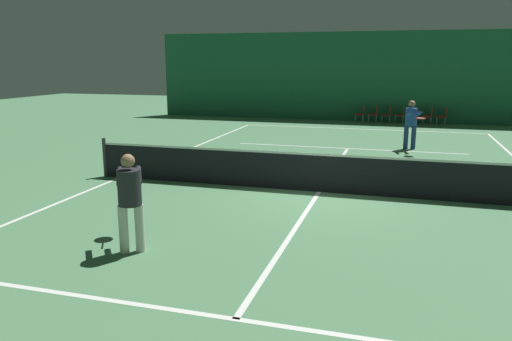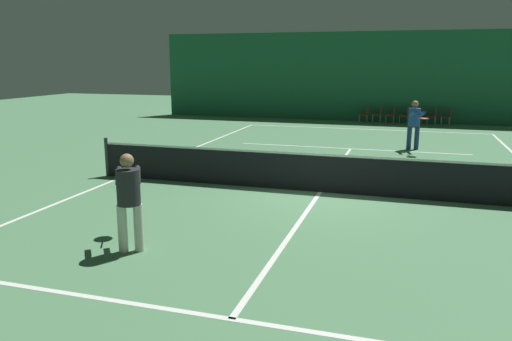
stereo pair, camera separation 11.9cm
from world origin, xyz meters
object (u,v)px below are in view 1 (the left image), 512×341
at_px(courtside_chair_4, 415,114).
at_px(courtside_chair_5, 429,115).
at_px(courtside_chair_0, 361,113).
at_px(player_near, 130,195).
at_px(courtside_chair_3, 401,114).
at_px(tennis_net, 320,171).
at_px(courtside_chair_6, 443,115).
at_px(courtside_chair_1, 374,113).
at_px(courtside_chair_2, 388,114).
at_px(player_far, 411,121).

bearing_deg(courtside_chair_4, courtside_chair_5, 90.00).
xyz_separation_m(courtside_chair_0, courtside_chair_5, (3.33, 0.00, 0.00)).
xyz_separation_m(player_near, courtside_chair_3, (4.17, 19.34, -0.49)).
bearing_deg(tennis_net, courtside_chair_0, 90.86).
xyz_separation_m(courtside_chair_0, courtside_chair_6, (4.00, 0.00, 0.00)).
relative_size(courtside_chair_1, courtside_chair_2, 1.00).
bearing_deg(courtside_chair_3, courtside_chair_2, -90.00).
bearing_deg(courtside_chair_2, courtside_chair_0, -90.00).
xyz_separation_m(courtside_chair_4, courtside_chair_6, (1.33, 0.00, 0.00)).
bearing_deg(player_near, courtside_chair_5, -45.57).
bearing_deg(courtside_chair_4, tennis_net, -9.51).
distance_m(tennis_net, courtside_chair_6, 15.09).
relative_size(courtside_chair_2, courtside_chair_6, 1.00).
distance_m(courtside_chair_4, courtside_chair_5, 0.67).
bearing_deg(courtside_chair_6, courtside_chair_1, -90.00).
bearing_deg(courtside_chair_0, courtside_chair_3, 90.00).
xyz_separation_m(courtside_chair_0, courtside_chair_4, (2.66, 0.00, 0.00)).
relative_size(player_far, courtside_chair_5, 2.09).
distance_m(courtside_chair_1, courtside_chair_6, 3.33).
height_order(courtside_chair_1, courtside_chair_4, same).
xyz_separation_m(player_near, courtside_chair_6, (6.17, 19.34, -0.49)).
relative_size(player_far, courtside_chair_4, 2.09).
distance_m(courtside_chair_2, courtside_chair_3, 0.67).
relative_size(player_near, courtside_chair_0, 1.99).
height_order(courtside_chair_0, courtside_chair_3, same).
relative_size(courtside_chair_0, courtside_chair_2, 1.00).
height_order(courtside_chair_2, courtside_chair_4, same).
height_order(player_far, courtside_chair_1, player_far).
bearing_deg(courtside_chair_6, tennis_net, -14.50).
distance_m(player_far, courtside_chair_0, 8.13).
height_order(courtside_chair_0, courtside_chair_5, same).
height_order(player_far, courtside_chair_4, player_far).
xyz_separation_m(courtside_chair_0, courtside_chair_1, (0.67, 0.00, 0.00)).
bearing_deg(courtside_chair_6, courtside_chair_4, -90.00).
bearing_deg(courtside_chair_5, courtside_chair_0, -90.00).
xyz_separation_m(tennis_net, courtside_chair_2, (1.11, 14.61, -0.03)).
distance_m(courtside_chair_4, courtside_chair_6, 1.33).
distance_m(courtside_chair_3, courtside_chair_5, 1.33).
bearing_deg(courtside_chair_5, courtside_chair_4, -90.00).
bearing_deg(player_near, courtside_chair_6, -47.38).
bearing_deg(player_far, player_near, -38.65).
relative_size(courtside_chair_0, courtside_chair_3, 1.00).
bearing_deg(courtside_chair_2, courtside_chair_4, 90.00).
relative_size(player_far, courtside_chair_2, 2.09).
bearing_deg(courtside_chair_4, courtside_chair_2, -90.00).
xyz_separation_m(player_far, courtside_chair_3, (-0.38, 7.76, -0.54)).
height_order(courtside_chair_3, courtside_chair_4, same).
height_order(tennis_net, courtside_chair_3, tennis_net).
height_order(courtside_chair_5, courtside_chair_6, same).
bearing_deg(courtside_chair_1, player_far, 12.43).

